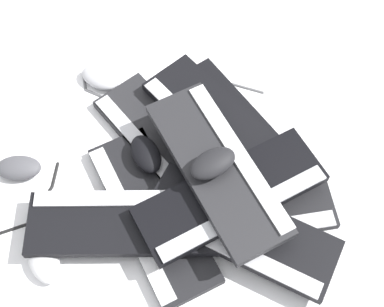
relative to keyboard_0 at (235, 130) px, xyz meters
The scene contains 16 objects.
ground_plane 0.18m from the keyboard_0, behind, with size 3.20×3.20×0.00m, color white.
keyboard_0 is the anchor object (origin of this frame).
keyboard_1 0.18m from the keyboard_0, 136.60° to the left, with size 0.28×0.46×0.03m.
keyboard_2 0.31m from the keyboard_0, behind, with size 0.36×0.45×0.03m.
keyboard_3 0.23m from the keyboard_0, 146.64° to the right, with size 0.40×0.43×0.03m.
keyboard_4 0.05m from the keyboard_0, 127.47° to the left, with size 0.27×0.46×0.03m.
keyboard_5 0.28m from the keyboard_0, 148.07° to the right, with size 0.19×0.45×0.03m.
keyboard_6 0.22m from the keyboard_0, 153.49° to the right, with size 0.46×0.35×0.03m.
keyboard_7 0.18m from the keyboard_0, 166.12° to the right, with size 0.35×0.46×0.03m.
keyboard_8 0.37m from the keyboard_0, 166.94° to the left, with size 0.36×0.45×0.03m.
mouse_0 0.24m from the keyboard_0, 143.95° to the left, with size 0.11×0.07×0.04m, color black.
mouse_1 0.55m from the keyboard_0, 133.80° to the left, with size 0.11×0.07×0.04m, color #4C4C51.
mouse_2 0.21m from the keyboard_0, 169.17° to the right, with size 0.11×0.07×0.04m, color black.
mouse_3 0.56m from the keyboard_0, 160.20° to the left, with size 0.11×0.07×0.04m, color silver.
mouse_4 0.39m from the keyboard_0, 97.82° to the left, with size 0.11×0.07×0.04m, color #B7B7BC.
cable_1 0.23m from the keyboard_0, 86.54° to the left, with size 0.25×0.46×0.01m.
Camera 1 is at (-0.47, -0.25, 1.19)m, focal length 50.00 mm.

